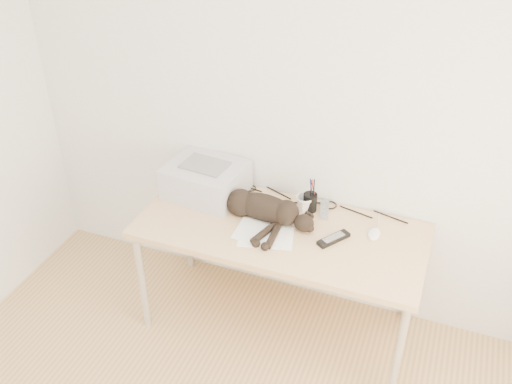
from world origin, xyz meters
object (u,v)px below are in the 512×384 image
at_px(cat, 261,208).
at_px(mug, 304,204).
at_px(printer, 206,179).
at_px(desk, 285,238).
at_px(pen_cup, 310,202).
at_px(mouse, 374,232).

xyz_separation_m(cat, mug, (0.20, 0.17, -0.02)).
bearing_deg(printer, desk, -8.97).
bearing_deg(pen_cup, mouse, -13.96).
bearing_deg(printer, mug, 4.05).
relative_size(desk, printer, 3.40).
distance_m(cat, mug, 0.26).
xyz_separation_m(pen_cup, mouse, (0.40, -0.10, -0.04)).
xyz_separation_m(mug, pen_cup, (0.03, 0.01, 0.01)).
bearing_deg(printer, pen_cup, 5.13).
bearing_deg(cat, desk, 21.67).
xyz_separation_m(desk, printer, (-0.53, 0.08, 0.23)).
distance_m(cat, mouse, 0.64).
bearing_deg(cat, mouse, 12.77).
bearing_deg(desk, printer, 171.03).
distance_m(cat, pen_cup, 0.29).
height_order(printer, pen_cup, printer).
relative_size(desk, mug, 15.60).
height_order(mug, pen_cup, pen_cup).
height_order(desk, mug, mug).
xyz_separation_m(desk, mouse, (0.50, 0.04, 0.15)).
bearing_deg(desk, cat, -163.76).
bearing_deg(mouse, mug, 168.15).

